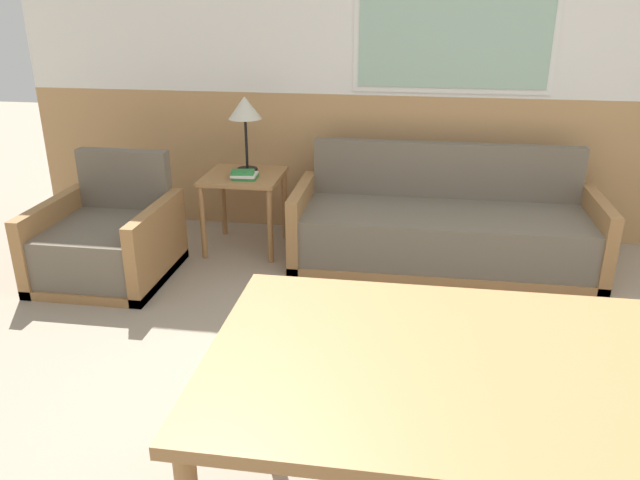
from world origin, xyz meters
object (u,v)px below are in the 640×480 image
at_px(couch, 443,230).
at_px(table_lamp, 245,111).
at_px(dining_table, 562,387).
at_px(armchair, 108,243).
at_px(side_table, 244,187).

distance_m(couch, table_lamp, 1.64).
relative_size(couch, table_lamp, 3.83).
bearing_deg(dining_table, couch, 95.44).
xyz_separation_m(armchair, table_lamp, (0.78, 0.73, 0.78)).
bearing_deg(armchair, side_table, 29.08).
distance_m(side_table, table_lamp, 0.54).
bearing_deg(armchair, table_lamp, 32.93).
bearing_deg(dining_table, side_table, 123.03).
distance_m(couch, armchair, 2.30).
height_order(armchair, side_table, armchair).
xyz_separation_m(side_table, table_lamp, (0.00, 0.10, 0.53)).
bearing_deg(table_lamp, dining_table, -57.98).
bearing_deg(table_lamp, armchair, -136.89).
distance_m(table_lamp, dining_table, 3.20).
distance_m(side_table, dining_table, 3.11).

